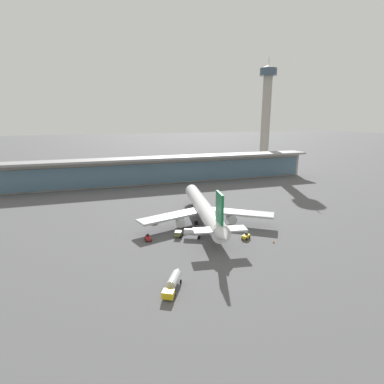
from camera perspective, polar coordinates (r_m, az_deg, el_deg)
The scene contains 12 objects.
ground_plane at distance 106.94m, azimuth 3.40°, elevation -6.51°, with size 1200.00×1200.00×0.00m, color #515154.
airliner_on_stand at distance 109.13m, azimuth 2.24°, elevation -3.16°, with size 47.56×62.44×16.66m.
service_truck_near_nose_grey at distance 121.03m, azimuth 10.29°, elevation -3.81°, with size 3.29×2.65×2.05m.
service_truck_under_wing_yellow at distance 70.19m, azimuth -3.63°, elevation -16.60°, with size 6.20×8.59×2.95m.
service_truck_mid_apron_yellow at distance 111.12m, azimuth -7.13°, elevation -5.31°, with size 2.66×3.29×2.05m.
service_truck_by_tail_yellow at distance 97.75m, azimuth 10.07°, elevation -8.18°, with size 3.32×3.01×2.05m.
service_truck_on_taxiway_olive at distance 96.95m, azimuth -0.42°, elevation -7.61°, with size 8.75×5.64×2.95m.
service_truck_at_far_stand_red at distance 95.93m, azimuth -8.24°, elevation -8.54°, with size 1.74×2.88×2.05m.
terminal_building at distance 175.86m, azimuth -5.65°, elevation 4.25°, with size 183.60×12.80×15.20m.
control_tower at distance 236.53m, azimuth 13.74°, elevation 14.81°, with size 12.00×12.00×77.97m.
safety_cone_alpha at distance 96.94m, azimuth 15.07°, elevation -9.01°, with size 0.62×0.62×0.70m.
safety_cone_bravo at distance 96.58m, azimuth 9.92°, elevation -8.81°, with size 0.62×0.62×0.70m.
Camera 1 is at (-36.94, -93.14, 37.38)m, focal length 28.47 mm.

